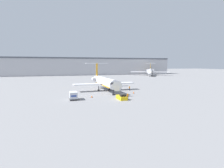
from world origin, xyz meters
TOP-DOWN VIEW (x-y plane):
  - ground_plane at (0.00, 0.00)m, footprint 600.00×600.00m
  - terminal_building at (0.00, 120.00)m, footprint 180.00×16.80m
  - airplane_main at (-0.57, 17.61)m, footprint 23.38×26.73m
  - pushback_tug at (0.12, 0.40)m, footprint 2.07×4.49m
  - luggage_cart at (-13.10, 3.76)m, footprint 2.07×3.54m
  - worker_near_tug at (1.57, -0.51)m, footprint 0.40×0.26m
  - worker_by_wing at (8.73, 15.75)m, footprint 0.40×0.24m
  - traffic_cone_left at (-7.56, 5.60)m, footprint 0.65×0.65m
  - traffic_cone_right at (7.56, 9.05)m, footprint 0.67×0.67m
  - airplane_parked_far_left at (60.01, 93.70)m, footprint 30.74×32.66m

SIDE VIEW (x-z plane):
  - ground_plane at x=0.00m, z-range 0.00..0.00m
  - traffic_cone_right at x=7.56m, z-range -0.02..0.57m
  - traffic_cone_left at x=-7.56m, z-range -0.02..0.69m
  - pushback_tug at x=0.12m, z-range -0.23..1.47m
  - worker_by_wing at x=8.73m, z-range 0.04..1.76m
  - worker_near_tug at x=1.57m, z-range 0.06..1.94m
  - luggage_cart at x=-13.10m, z-range 0.00..2.26m
  - airplane_main at x=-0.57m, z-range -1.78..8.64m
  - airplane_parked_far_left at x=60.01m, z-range -1.42..9.55m
  - terminal_building at x=0.00m, z-range 0.03..16.17m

